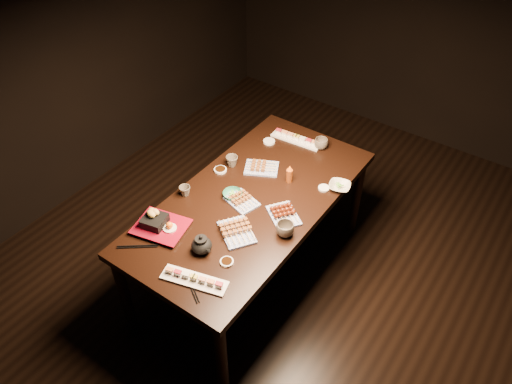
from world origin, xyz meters
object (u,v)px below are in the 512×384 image
teacup_far_left (232,161)px  teacup_mid_right (285,229)px  teacup_near_left (185,191)px  tempura_tray (160,222)px  teapot (201,244)px  teacup_far_right (321,144)px  edamame_bowl_green (233,195)px  condiment_bottle (289,174)px  sushi_platter_near (194,278)px  yakitori_plate_center (242,199)px  yakitori_plate_right (237,230)px  dining_table (252,238)px  sushi_platter_far (297,138)px  yakitori_plate_left (262,166)px  edamame_bowl_cream (340,186)px

teacup_far_left → teacup_mid_right: bearing=-27.6°
teacup_near_left → teacup_far_left: (0.06, 0.42, 0.00)m
tempura_tray → teapot: (0.32, 0.01, 0.00)m
tempura_tray → teacup_far_right: tempura_tray is taller
edamame_bowl_green → condiment_bottle: bearing=58.0°
sushi_platter_near → teacup_far_left: teacup_far_left is taller
yakitori_plate_center → yakitori_plate_right: (0.14, -0.24, 0.00)m
dining_table → teapot: bearing=-78.1°
yakitori_plate_right → edamame_bowl_green: (-0.22, 0.25, -0.01)m
yakitori_plate_center → tempura_tray: size_ratio=0.67×
sushi_platter_far → edamame_bowl_green: 0.78m
condiment_bottle → edamame_bowl_green: bearing=-122.0°
sushi_platter_near → edamame_bowl_green: size_ratio=3.01×
yakitori_plate_center → teacup_far_left: (-0.28, 0.27, 0.01)m
sushi_platter_far → teacup_far_left: bearing=63.8°
teacup_mid_right → sushi_platter_far: bearing=117.6°
teacup_mid_right → edamame_bowl_green: bearing=169.5°
yakitori_plate_center → edamame_bowl_green: 0.08m
yakitori_plate_center → yakitori_plate_left: 0.36m
teacup_near_left → sushi_platter_near: bearing=-44.8°
sushi_platter_far → teapot: bearing=91.7°
sushi_platter_far → edamame_bowl_green: bearing=85.3°
dining_table → yakitori_plate_right: (0.11, -0.31, 0.41)m
edamame_bowl_green → teacup_mid_right: (0.46, -0.08, 0.02)m
yakitori_plate_center → condiment_bottle: condiment_bottle is taller
sushi_platter_far → teacup_near_left: teacup_near_left is taller
yakitori_plate_right → teacup_near_left: teacup_near_left is taller
sushi_platter_near → teapot: size_ratio=2.65×
dining_table → yakitori_plate_center: size_ratio=8.68×
yakitori_plate_center → edamame_bowl_green: yakitori_plate_center is taller
dining_table → teacup_far_left: (-0.31, 0.20, 0.41)m
teacup_near_left → teacup_mid_right: teacup_mid_right is taller
sushi_platter_near → yakitori_plate_left: size_ratio=1.66×
dining_table → teacup_far_right: size_ratio=18.21×
edamame_bowl_cream → teacup_far_left: 0.76m
teacup_far_left → tempura_tray: bearing=-88.2°
yakitori_plate_center → teacup_mid_right: teacup_mid_right is taller
sushi_platter_near → condiment_bottle: bearing=76.1°
dining_table → teacup_near_left: teacup_near_left is taller
dining_table → yakitori_plate_right: size_ratio=7.42×
teacup_far_left → yakitori_plate_center: bearing=-43.4°
yakitori_plate_left → teacup_far_right: teacup_far_right is taller
sushi_platter_far → teacup_far_right: bearing=-178.3°
tempura_tray → condiment_bottle: size_ratio=2.34×
edamame_bowl_cream → yakitori_plate_center: bearing=-132.9°
sushi_platter_near → sushi_platter_far: bearing=83.8°
dining_table → sushi_platter_near: sushi_platter_near is taller
edamame_bowl_green → edamame_bowl_cream: edamame_bowl_green is taller
yakitori_plate_right → tempura_tray: size_ratio=0.78×
teapot → yakitori_plate_right: bearing=85.4°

